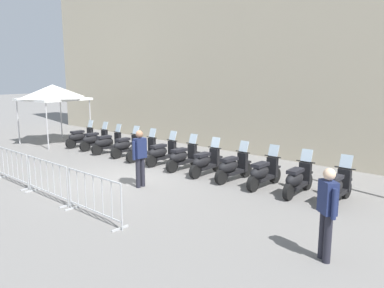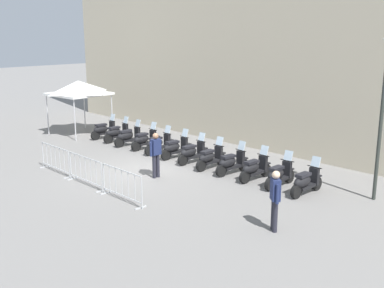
% 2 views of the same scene
% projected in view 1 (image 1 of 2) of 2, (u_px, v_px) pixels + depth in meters
% --- Properties ---
extents(ground_plane, '(120.00, 120.00, 0.00)m').
position_uv_depth(ground_plane, '(121.00, 180.00, 12.13)').
color(ground_plane, slate).
extents(motorcycle_0, '(0.57, 1.73, 1.24)m').
position_uv_depth(motorcycle_0, '(81.00, 137.00, 17.72)').
color(motorcycle_0, black).
rests_on(motorcycle_0, ground).
extents(motorcycle_1, '(0.59, 1.72, 1.24)m').
position_uv_depth(motorcycle_1, '(95.00, 140.00, 17.04)').
color(motorcycle_1, black).
rests_on(motorcycle_1, ground).
extents(motorcycle_2, '(0.64, 1.72, 1.24)m').
position_uv_depth(motorcycle_2, '(108.00, 143.00, 16.25)').
color(motorcycle_2, black).
rests_on(motorcycle_2, ground).
extents(motorcycle_3, '(0.56, 1.73, 1.24)m').
position_uv_depth(motorcycle_3, '(126.00, 146.00, 15.61)').
color(motorcycle_3, black).
rests_on(motorcycle_3, ground).
extents(motorcycle_4, '(0.58, 1.73, 1.24)m').
position_uv_depth(motorcycle_4, '(142.00, 149.00, 14.84)').
color(motorcycle_4, black).
rests_on(motorcycle_4, ground).
extents(motorcycle_5, '(0.61, 1.72, 1.24)m').
position_uv_depth(motorcycle_5, '(162.00, 153.00, 14.14)').
color(motorcycle_5, black).
rests_on(motorcycle_5, ground).
extents(motorcycle_6, '(0.58, 1.73, 1.24)m').
position_uv_depth(motorcycle_6, '(183.00, 157.00, 13.38)').
color(motorcycle_6, black).
rests_on(motorcycle_6, ground).
extents(motorcycle_7, '(0.56, 1.73, 1.24)m').
position_uv_depth(motorcycle_7, '(205.00, 162.00, 12.62)').
color(motorcycle_7, black).
rests_on(motorcycle_7, ground).
extents(motorcycle_8, '(0.65, 1.72, 1.24)m').
position_uv_depth(motorcycle_8, '(232.00, 167.00, 11.93)').
color(motorcycle_8, black).
rests_on(motorcycle_8, ground).
extents(motorcycle_9, '(0.59, 1.72, 1.24)m').
position_uv_depth(motorcycle_9, '(263.00, 173.00, 11.22)').
color(motorcycle_9, black).
rests_on(motorcycle_9, ground).
extents(motorcycle_10, '(0.56, 1.73, 1.24)m').
position_uv_depth(motorcycle_10, '(297.00, 180.00, 10.49)').
color(motorcycle_10, black).
rests_on(motorcycle_10, ground).
extents(motorcycle_11, '(0.59, 1.72, 1.24)m').
position_uv_depth(motorcycle_11, '(336.00, 187.00, 9.76)').
color(motorcycle_11, black).
rests_on(motorcycle_11, ground).
extents(barrier_segment_0, '(2.12, 0.64, 1.07)m').
position_uv_depth(barrier_segment_0, '(13.00, 167.00, 11.67)').
color(barrier_segment_0, '#B2B5B7').
rests_on(barrier_segment_0, ground).
extents(barrier_segment_1, '(2.12, 0.64, 1.07)m').
position_uv_depth(barrier_segment_1, '(47.00, 180.00, 10.22)').
color(barrier_segment_1, '#B2B5B7').
rests_on(barrier_segment_1, ground).
extents(barrier_segment_2, '(2.12, 0.64, 1.07)m').
position_uv_depth(barrier_segment_2, '(94.00, 197.00, 8.76)').
color(barrier_segment_2, '#B2B5B7').
rests_on(barrier_segment_2, ground).
extents(officer_near_row_end, '(0.25, 0.55, 1.73)m').
position_uv_depth(officer_near_row_end, '(140.00, 155.00, 11.21)').
color(officer_near_row_end, '#23232D').
rests_on(officer_near_row_end, ground).
extents(officer_mid_plaza, '(0.41, 0.42, 1.73)m').
position_uv_depth(officer_mid_plaza, '(327.00, 209.00, 6.67)').
color(officer_mid_plaza, '#23232D').
rests_on(officer_mid_plaza, ground).
extents(canopy_tent, '(2.71, 2.71, 2.91)m').
position_uv_depth(canopy_tent, '(53.00, 93.00, 18.41)').
color(canopy_tent, silver).
rests_on(canopy_tent, ground).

